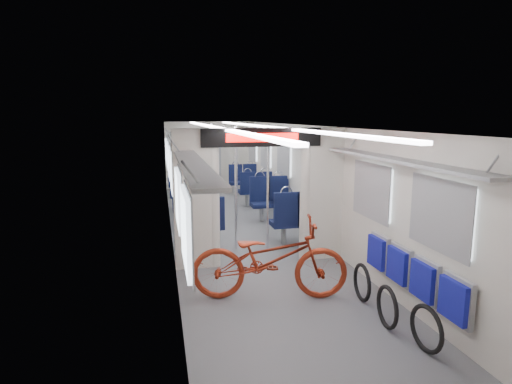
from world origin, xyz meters
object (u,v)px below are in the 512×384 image
bicycle (270,259)px  bike_hoop_b (387,309)px  seat_bay_near_left (196,210)px  bike_hoop_a (426,331)px  seat_bay_near_right (282,205)px  stanchion_far_right (237,170)px  bike_hoop_c (362,284)px  seat_bay_far_right (249,182)px  stanchion_near_left (236,189)px  seat_bay_far_left (186,184)px  stanchion_near_right (268,190)px  flip_bench (411,273)px  stanchion_far_left (212,169)px

bicycle → bike_hoop_b: (1.15, -1.14, -0.32)m
seat_bay_near_left → bike_hoop_a: bearing=-68.8°
seat_bay_near_right → stanchion_far_right: bearing=112.4°
bike_hoop_a → bike_hoop_c: bike_hoop_a is taller
bicycle → seat_bay_far_right: bearing=2.5°
seat_bay_near_right → stanchion_near_left: (-1.22, -1.10, 0.57)m
bike_hoop_c → seat_bay_far_left: seat_bay_far_left is taller
stanchion_near_right → flip_bench: bearing=-70.6°
bike_hoop_b → seat_bay_far_left: size_ratio=0.24×
seat_bay_far_left → stanchion_near_right: (1.22, -4.81, 0.59)m
bicycle → stanchion_near_left: 2.37m
seat_bay_far_left → stanchion_far_right: (1.17, -1.84, 0.59)m
stanchion_far_left → stanchion_far_right: size_ratio=1.00×
bike_hoop_a → seat_bay_near_right: 5.11m
bicycle → bike_hoop_c: (1.20, -0.37, -0.32)m
bike_hoop_c → stanchion_far_left: 5.99m
seat_bay_near_right → seat_bay_far_right: (-0.00, 3.54, -0.04)m
flip_bench → stanchion_near_left: size_ratio=0.91×
bike_hoop_c → stanchion_far_right: bearing=97.8°
bike_hoop_c → bicycle: bearing=162.7°
seat_bay_far_left → stanchion_near_right: 5.00m
bicycle → seat_bay_near_left: size_ratio=1.02×
stanchion_far_left → bike_hoop_b: bearing=-79.0°
seat_bay_far_right → bike_hoop_c: bearing=-89.6°
stanchion_far_left → stanchion_far_right: 0.66m
bike_hoop_a → stanchion_far_left: bearing=101.2°
bicycle → seat_bay_near_left: bicycle is taller
stanchion_near_left → seat_bay_far_right: bearing=75.3°
stanchion_far_right → stanchion_far_left: bearing=151.9°
bike_hoop_b → flip_bench: bearing=25.7°
stanchion_far_right → seat_bay_far_right: bearing=69.4°
bike_hoop_b → stanchion_near_left: stanchion_near_left is taller
seat_bay_near_right → stanchion_far_left: stanchion_far_left is taller
stanchion_near_left → stanchion_far_left: bearing=91.1°
seat_bay_far_right → bicycle: bearing=-99.5°
seat_bay_far_left → stanchion_near_left: size_ratio=0.97×
bike_hoop_c → seat_bay_near_right: 3.78m
flip_bench → stanchion_far_right: (-1.12, 6.01, 0.57)m
bicycle → seat_bay_near_right: (1.16, 3.39, 0.02)m
stanchion_near_left → stanchion_far_left: (-0.06, 3.10, 0.00)m
bike_hoop_a → bike_hoop_b: 0.59m
bicycle → bike_hoop_a: 2.16m
bike_hoop_a → stanchion_far_right: 6.90m
bicycle → bike_hoop_b: 1.65m
stanchion_near_left → stanchion_far_right: same height
flip_bench → stanchion_far_left: 6.57m
bike_hoop_a → stanchion_near_left: size_ratio=0.23×
bicycle → seat_bay_far_left: size_ratio=0.96×
bike_hoop_a → stanchion_far_right: (-0.82, 6.79, 0.91)m
bicycle → bike_hoop_b: size_ratio=4.07×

